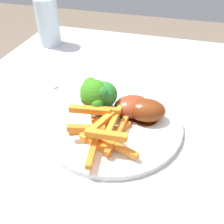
# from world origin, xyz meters

# --- Properties ---
(dining_table) EXTENTS (1.01, 0.76, 0.73)m
(dining_table) POSITION_xyz_m (0.00, 0.00, 0.62)
(dining_table) COLOR #B7B7BC
(dining_table) RESTS_ON ground_plane
(dinner_plate) EXTENTS (0.28, 0.28, 0.01)m
(dinner_plate) POSITION_xyz_m (0.03, -0.01, 0.74)
(dinner_plate) COLOR white
(dinner_plate) RESTS_ON dining_table
(broccoli_floret_front) EXTENTS (0.06, 0.06, 0.08)m
(broccoli_floret_front) POSITION_xyz_m (0.04, 0.03, 0.79)
(broccoli_floret_front) COLOR #7C9F5D
(broccoli_floret_front) RESTS_ON dinner_plate
(broccoli_floret_middle) EXTENTS (0.05, 0.05, 0.07)m
(broccoli_floret_middle) POSITION_xyz_m (0.04, 0.02, 0.79)
(broccoli_floret_middle) COLOR #75B85F
(broccoli_floret_middle) RESTS_ON dinner_plate
(carrot_fries_pile) EXTENTS (0.15, 0.14, 0.05)m
(carrot_fries_pile) POSITION_xyz_m (-0.03, -0.00, 0.77)
(carrot_fries_pile) COLOR orange
(carrot_fries_pile) RESTS_ON dinner_plate
(chicken_drumstick_near) EXTENTS (0.06, 0.13, 0.04)m
(chicken_drumstick_near) POSITION_xyz_m (0.05, -0.06, 0.77)
(chicken_drumstick_near) COLOR #4D1B09
(chicken_drumstick_near) RESTS_ON dinner_plate
(chicken_drumstick_far) EXTENTS (0.09, 0.12, 0.04)m
(chicken_drumstick_far) POSITION_xyz_m (0.05, -0.04, 0.77)
(chicken_drumstick_far) COLOR #622011
(chicken_drumstick_far) RESTS_ON dinner_plate
(fork) EXTENTS (0.10, 0.17, 0.00)m
(fork) POSITION_xyz_m (0.16, 0.24, 0.74)
(fork) COLOR silver
(fork) RESTS_ON dining_table
(water_glass) EXTENTS (0.07, 0.07, 0.14)m
(water_glass) POSITION_xyz_m (0.35, 0.29, 0.80)
(water_glass) COLOR silver
(water_glass) RESTS_ON dining_table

